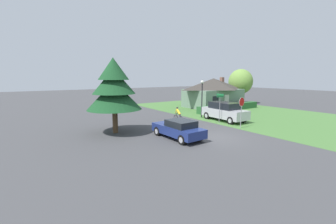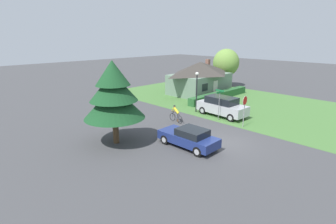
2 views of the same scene
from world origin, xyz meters
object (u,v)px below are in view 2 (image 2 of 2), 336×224
cottage_house (200,77)px  conifer_tall_near (114,94)px  street_lamp (197,84)px  deciduous_tree_right (226,63)px  sedan_left_lane (189,138)px  cyclist (176,114)px  stop_sign (245,105)px  street_name_sign (219,99)px  parked_suv_right (222,106)px

cottage_house → conifer_tall_near: size_ratio=1.47×
street_lamp → deciduous_tree_right: bearing=23.0°
sedan_left_lane → cyclist: 5.59m
stop_sign → conifer_tall_near: conifer_tall_near is taller
street_name_sign → parked_suv_right: bearing=22.3°
cottage_house → deciduous_tree_right: size_ratio=1.54×
cyclist → street_lamp: size_ratio=0.41×
street_lamp → parked_suv_right: bearing=-75.0°
conifer_tall_near → deciduous_tree_right: conifer_tall_near is taller
sedan_left_lane → conifer_tall_near: bearing=35.6°
sedan_left_lane → cyclist: (3.36, 4.47, 0.04)m
street_lamp → street_name_sign: size_ratio=1.46×
parked_suv_right → cyclist: bearing=71.3°
sedan_left_lane → deciduous_tree_right: bearing=-63.8°
sedan_left_lane → conifer_tall_near: conifer_tall_near is taller
street_lamp → street_name_sign: street_lamp is taller
stop_sign → street_name_sign: street_name_sign is taller
parked_suv_right → street_name_sign: size_ratio=1.74×
sedan_left_lane → street_name_sign: size_ratio=1.55×
cottage_house → stop_sign: cottage_house is taller
sedan_left_lane → stop_sign: (6.47, -0.49, 1.26)m
parked_suv_right → deciduous_tree_right: size_ratio=0.87×
sedan_left_lane → deciduous_tree_right: deciduous_tree_right is taller
stop_sign → street_lamp: size_ratio=0.65×
street_lamp → street_name_sign: bearing=-100.6°
street_lamp → street_name_sign: 3.36m
sedan_left_lane → cyclist: cyclist is taller
parked_suv_right → deciduous_tree_right: deciduous_tree_right is taller
parked_suv_right → conifer_tall_near: 11.57m
stop_sign → deciduous_tree_right: bearing=-146.3°
cyclist → deciduous_tree_right: deciduous_tree_right is taller
cyclist → cottage_house: bearing=-55.3°
cyclist → street_lamp: (3.87, 0.88, 2.16)m
cyclist → street_lamp: bearing=-72.4°
stop_sign → street_name_sign: size_ratio=0.95×
cyclist → sedan_left_lane: bearing=147.8°
parked_suv_right → conifer_tall_near: conifer_tall_near is taller
parked_suv_right → street_lamp: (-0.71, 2.64, 1.93)m
street_lamp → deciduous_tree_right: deciduous_tree_right is taller
sedan_left_lane → cyclist: size_ratio=2.57×
stop_sign → street_lamp: street_lamp is taller
street_name_sign → cottage_house: bearing=47.5°
stop_sign → street_lamp: (0.76, 5.84, 0.95)m
sedan_left_lane → street_name_sign: street_name_sign is taller
cottage_house → street_lamp: bearing=-143.9°
street_lamp → deciduous_tree_right: (14.13, 6.00, 0.76)m
sedan_left_lane → stop_sign: 6.61m
stop_sign → street_lamp: 5.96m
sedan_left_lane → stop_sign: stop_sign is taller
street_name_sign → deciduous_tree_right: (14.73, 9.17, 1.69)m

